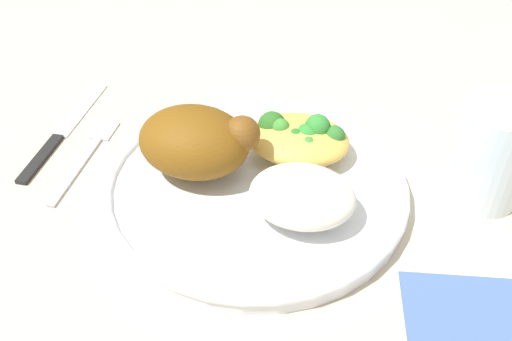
% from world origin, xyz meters
% --- Properties ---
extents(ground_plane, '(2.00, 2.00, 0.00)m').
position_xyz_m(ground_plane, '(0.00, 0.00, 0.00)').
color(ground_plane, beige).
extents(plate, '(0.29, 0.29, 0.02)m').
position_xyz_m(plate, '(0.00, 0.00, 0.01)').
color(plate, white).
rests_on(plate, ground_plane).
extents(roasted_chicken, '(0.11, 0.08, 0.06)m').
position_xyz_m(roasted_chicken, '(-0.06, -0.00, 0.05)').
color(roasted_chicken, brown).
rests_on(roasted_chicken, plate).
extents(rice_pile, '(0.09, 0.08, 0.04)m').
position_xyz_m(rice_pile, '(0.05, -0.03, 0.04)').
color(rice_pile, white).
rests_on(rice_pile, plate).
extents(mac_cheese_with_broccoli, '(0.10, 0.08, 0.04)m').
position_xyz_m(mac_cheese_with_broccoli, '(0.03, 0.05, 0.04)').
color(mac_cheese_with_broccoli, '#E8B64D').
rests_on(mac_cheese_with_broccoli, plate).
extents(fork, '(0.02, 0.14, 0.01)m').
position_xyz_m(fork, '(-0.19, 0.01, 0.00)').
color(fork, '#B2B2B7').
rests_on(fork, ground_plane).
extents(knife, '(0.03, 0.19, 0.01)m').
position_xyz_m(knife, '(-0.23, 0.03, 0.00)').
color(knife, black).
rests_on(knife, ground_plane).
extents(water_glass, '(0.07, 0.07, 0.10)m').
position_xyz_m(water_glass, '(0.21, 0.06, 0.05)').
color(water_glass, silver).
rests_on(water_glass, ground_plane).
extents(napkin, '(0.12, 0.12, 0.00)m').
position_xyz_m(napkin, '(0.20, -0.10, 0.00)').
color(napkin, '#47669E').
rests_on(napkin, ground_plane).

